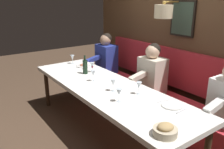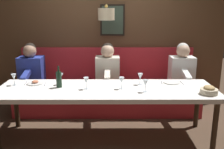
% 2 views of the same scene
% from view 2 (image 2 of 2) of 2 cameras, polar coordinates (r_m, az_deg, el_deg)
% --- Properties ---
extents(ground_plane, '(12.00, 12.00, 0.00)m').
position_cam_2_polar(ground_plane, '(3.76, -1.26, -13.90)').
color(ground_plane, '#4C3828').
extents(dining_table, '(0.90, 2.97, 0.74)m').
position_cam_2_polar(dining_table, '(3.49, -1.33, -4.00)').
color(dining_table, white).
rests_on(dining_table, ground_plane).
extents(banquette_bench, '(0.52, 3.17, 0.45)m').
position_cam_2_polar(banquette_bench, '(4.48, -1.07, -5.92)').
color(banquette_bench, red).
rests_on(banquette_bench, ground_plane).
extents(back_wall_panel, '(0.59, 4.37, 2.90)m').
position_cam_2_polar(back_wall_panel, '(4.79, -1.02, 9.40)').
color(back_wall_panel, brown).
rests_on(back_wall_panel, ground_plane).
extents(diner_nearest, '(0.60, 0.40, 0.79)m').
position_cam_2_polar(diner_nearest, '(4.46, 15.36, 1.39)').
color(diner_nearest, white).
rests_on(diner_nearest, banquette_bench).
extents(diner_near, '(0.60, 0.40, 0.79)m').
position_cam_2_polar(diner_near, '(4.30, -1.00, 1.43)').
color(diner_near, beige).
rests_on(diner_near, banquette_bench).
extents(diner_middle, '(0.60, 0.40, 0.79)m').
position_cam_2_polar(diner_middle, '(4.51, -17.63, 1.35)').
color(diner_middle, '#283893').
rests_on(diner_middle, banquette_bench).
extents(place_setting_0, '(0.24, 0.32, 0.01)m').
position_cam_2_polar(place_setting_0, '(3.82, 13.23, -1.72)').
color(place_setting_0, white).
rests_on(place_setting_0, dining_table).
extents(place_setting_1, '(0.24, 0.33, 0.05)m').
position_cam_2_polar(place_setting_1, '(3.83, -16.80, -1.79)').
color(place_setting_1, silver).
rests_on(place_setting_1, dining_table).
extents(wine_glass_0, '(0.07, 0.07, 0.16)m').
position_cam_2_polar(wine_glass_0, '(3.63, 6.32, -0.45)').
color(wine_glass_0, silver).
rests_on(wine_glass_0, dining_table).
extents(wine_glass_1, '(0.07, 0.07, 0.16)m').
position_cam_2_polar(wine_glass_1, '(3.68, -11.44, -0.48)').
color(wine_glass_1, silver).
rests_on(wine_glass_1, dining_table).
extents(wine_glass_2, '(0.07, 0.07, 0.16)m').
position_cam_2_polar(wine_glass_2, '(3.31, 7.48, -1.96)').
color(wine_glass_2, silver).
rests_on(wine_glass_2, dining_table).
extents(wine_glass_3, '(0.07, 0.07, 0.16)m').
position_cam_2_polar(wine_glass_3, '(3.42, 2.14, -1.33)').
color(wine_glass_3, silver).
rests_on(wine_glass_3, dining_table).
extents(wine_glass_4, '(0.07, 0.07, 0.16)m').
position_cam_2_polar(wine_glass_4, '(3.42, -5.81, -1.38)').
color(wine_glass_4, silver).
rests_on(wine_glass_4, dining_table).
extents(wine_glass_5, '(0.07, 0.07, 0.16)m').
position_cam_2_polar(wine_glass_5, '(3.83, -21.13, -0.56)').
color(wine_glass_5, silver).
rests_on(wine_glass_5, dining_table).
extents(wine_bottle, '(0.08, 0.08, 0.30)m').
position_cam_2_polar(wine_bottle, '(3.55, -11.80, -1.03)').
color(wine_bottle, black).
rests_on(wine_bottle, dining_table).
extents(bread_bowl, '(0.22, 0.22, 0.12)m').
position_cam_2_polar(bread_bowl, '(3.44, 20.89, -3.36)').
color(bread_bowl, beige).
rests_on(bread_bowl, dining_table).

